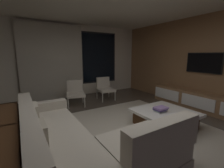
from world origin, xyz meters
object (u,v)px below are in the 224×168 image
accent_chair_near_window (105,87)px  console_table_behind_couch (2,152)px  sectional_couch (78,144)px  coffee_table (165,119)px  mounted_tv (204,63)px  book_stack_on_coffee_table (160,109)px  accent_chair_by_curtain (75,92)px  media_console (203,102)px

accent_chair_near_window → console_table_behind_couch: (-2.86, -2.58, -0.03)m
sectional_couch → coffee_table: bearing=2.9°
mounted_tv → console_table_behind_couch: size_ratio=0.47×
book_stack_on_coffee_table → accent_chair_near_window: 2.56m
book_stack_on_coffee_table → console_table_behind_couch: size_ratio=0.13×
sectional_couch → accent_chair_by_curtain: size_ratio=3.21×
coffee_table → accent_chair_by_curtain: accent_chair_by_curtain is taller
accent_chair_near_window → sectional_couch: bearing=-125.8°
book_stack_on_coffee_table → accent_chair_by_curtain: 2.70m
mounted_tv → console_table_behind_couch: bearing=-176.9°
coffee_table → book_stack_on_coffee_table: size_ratio=4.09×
mounted_tv → console_table_behind_couch: mounted_tv is taller
sectional_couch → mounted_tv: mounted_tv is taller
coffee_table → accent_chair_by_curtain: (-1.19, 2.51, 0.25)m
media_console → mounted_tv: size_ratio=3.11×
coffee_table → accent_chair_by_curtain: 2.79m
mounted_tv → accent_chair_by_curtain: bearing=144.1°
media_console → sectional_couch: bearing=-177.0°
media_console → console_table_behind_couch: (-4.65, -0.07, 0.16)m
accent_chair_near_window → media_console: accent_chair_near_window is taller
coffee_table → sectional_couch: bearing=-177.1°
book_stack_on_coffee_table → mounted_tv: bearing=7.0°
book_stack_on_coffee_table → mounted_tv: size_ratio=0.28×
book_stack_on_coffee_table → console_table_behind_couch: (-2.84, -0.02, -0.01)m
coffee_table → accent_chair_by_curtain: bearing=115.3°
coffee_table → accent_chair_near_window: bearing=91.7°
mounted_tv → sectional_couch: bearing=-174.3°
accent_chair_by_curtain → book_stack_on_coffee_table: bearing=-66.2°
coffee_table → mounted_tv: 2.24m
accent_chair_by_curtain → console_table_behind_couch: accent_chair_by_curtain is taller
accent_chair_by_curtain → mounted_tv: size_ratio=0.78×
book_stack_on_coffee_table → accent_chair_by_curtain: size_ratio=0.36×
accent_chair_by_curtain → media_console: bearing=-39.9°
accent_chair_by_curtain → media_console: (2.90, -2.42, -0.18)m
sectional_couch → console_table_behind_couch: (-0.91, 0.13, 0.12)m
sectional_couch → book_stack_on_coffee_table: size_ratio=8.82×
sectional_couch → accent_chair_by_curtain: sectional_couch is taller
sectional_couch → media_console: sectional_couch is taller
book_stack_on_coffee_table → mounted_tv: (1.99, 0.24, 0.94)m
accent_chair_by_curtain → console_table_behind_couch: size_ratio=0.37×
accent_chair_near_window → accent_chair_by_curtain: (-1.11, -0.09, 0.00)m
book_stack_on_coffee_table → media_console: size_ratio=0.09×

